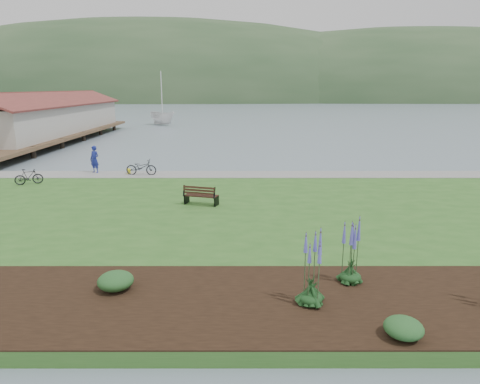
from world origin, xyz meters
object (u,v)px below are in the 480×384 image
object	(u,v)px
bicycle_a	(141,167)
sailboat	(163,125)
park_bench	(201,195)
person	(94,157)

from	to	relation	value
bicycle_a	sailboat	bearing A→B (deg)	10.89
sailboat	park_bench	bearing A→B (deg)	-120.38
park_bench	sailboat	xyz separation A→B (m)	(-10.38, 48.99, -0.89)
person	park_bench	bearing A→B (deg)	-21.94
park_bench	bicycle_a	xyz separation A→B (m)	(-4.41, 7.14, 0.02)
park_bench	bicycle_a	size ratio (longest dim) A/B	0.88
park_bench	bicycle_a	bearing A→B (deg)	138.67
bicycle_a	sailboat	xyz separation A→B (m)	(-5.97, 41.85, -0.91)
park_bench	sailboat	world-z (taller)	sailboat
park_bench	person	world-z (taller)	person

